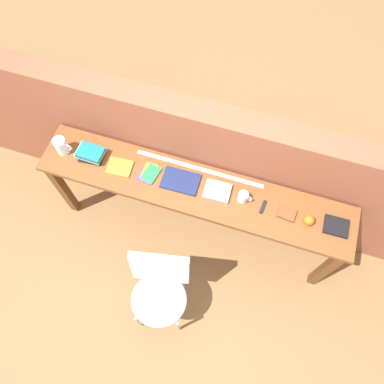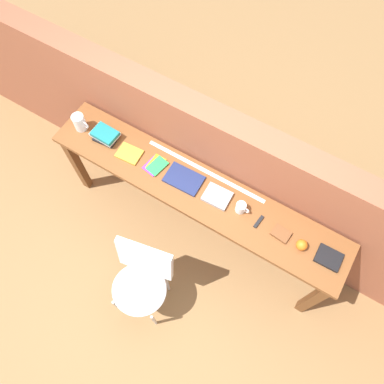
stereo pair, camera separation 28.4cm
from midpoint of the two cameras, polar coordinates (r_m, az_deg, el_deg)
ground_plane at (r=3.60m, az=-3.51°, el=-9.88°), size 40.00×40.00×0.00m
brick_wall_back at (r=3.19m, az=-0.39°, el=4.18°), size 6.00×0.20×1.39m
sideboard at (r=3.00m, az=-2.40°, el=-0.78°), size 2.50×0.44×0.88m
chair_white_moulded at (r=3.01m, az=-7.76°, el=-14.72°), size 0.52×0.53×0.89m
pitcher_white at (r=3.19m, az=-21.73°, el=6.30°), size 0.14×0.10×0.18m
book_stack_leftmost at (r=3.12m, az=-17.72°, el=5.40°), size 0.23×0.17×0.08m
magazine_cycling at (r=3.03m, az=-13.60°, el=3.42°), size 0.20×0.16×0.02m
pamphlet_pile_colourful at (r=2.96m, az=-9.24°, el=2.64°), size 0.17×0.19×0.01m
book_open_centre at (r=2.90m, az=-4.55°, el=1.40°), size 0.29×0.20×0.02m
book_grey_hardcover at (r=2.84m, az=1.05°, el=-0.15°), size 0.21×0.17×0.03m
mug at (r=2.80m, az=5.00°, el=-1.07°), size 0.11×0.08×0.09m
multitool_folded at (r=2.82m, az=7.96°, el=-2.56°), size 0.04×0.11×0.02m
leather_journal_brown at (r=2.83m, az=11.49°, el=-3.53°), size 0.14×0.11×0.02m
sports_ball_small at (r=2.81m, az=14.70°, el=-4.45°), size 0.08×0.08×0.08m
book_repair_rightmost at (r=2.88m, az=18.54°, el=-5.29°), size 0.18×0.15×0.03m
ruler_metal_back_edge at (r=2.95m, az=-1.63°, el=3.29°), size 1.04×0.03×0.00m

